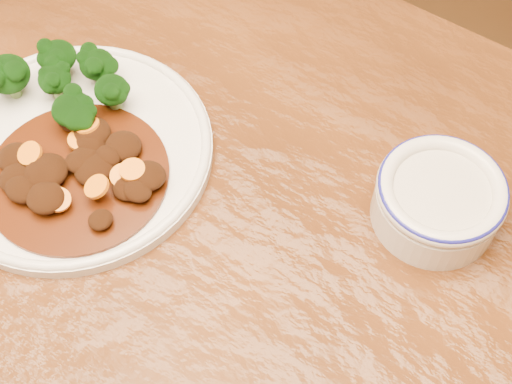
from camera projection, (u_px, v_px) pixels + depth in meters
The scene contains 5 objects.
dining_table at pixel (137, 271), 0.77m from camera, with size 1.54×0.97×0.75m.
dinner_plate at pixel (74, 149), 0.74m from camera, with size 0.29×0.29×0.02m.
broccoli_florets at pixel (61, 82), 0.75m from camera, with size 0.14×0.11×0.05m.
mince_stew at pixel (77, 169), 0.71m from camera, with size 0.19×0.19×0.03m.
dip_bowl at pixel (438, 199), 0.68m from camera, with size 0.13×0.13×0.06m.
Camera 1 is at (0.31, -0.19, 1.36)m, focal length 50.00 mm.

